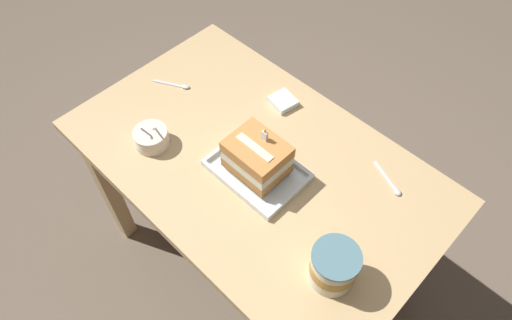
% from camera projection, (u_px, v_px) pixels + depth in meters
% --- Properties ---
extents(ground_plane, '(8.00, 8.00, 0.00)m').
position_uv_depth(ground_plane, '(255.00, 261.00, 2.08)').
color(ground_plane, '#6B5B4C').
extents(dining_table, '(1.20, 0.73, 0.78)m').
position_uv_depth(dining_table, '(255.00, 180.00, 1.55)').
color(dining_table, tan).
rests_on(dining_table, ground_plane).
extents(foil_tray, '(0.29, 0.21, 0.02)m').
position_uv_depth(foil_tray, '(257.00, 171.00, 1.42)').
color(foil_tray, silver).
rests_on(foil_tray, dining_table).
extents(birthday_cake, '(0.17, 0.14, 0.16)m').
position_uv_depth(birthday_cake, '(257.00, 157.00, 1.36)').
color(birthday_cake, '#C38142').
rests_on(birthday_cake, foil_tray).
extents(bowl_stack, '(0.11, 0.11, 0.10)m').
position_uv_depth(bowl_stack, '(151.00, 138.00, 1.47)').
color(bowl_stack, silver).
rests_on(bowl_stack, dining_table).
extents(ice_cream_tub, '(0.13, 0.13, 0.12)m').
position_uv_depth(ice_cream_tub, '(334.00, 266.00, 1.17)').
color(ice_cream_tub, silver).
rests_on(ice_cream_tub, dining_table).
extents(serving_spoon_near_tray, '(0.13, 0.08, 0.01)m').
position_uv_depth(serving_spoon_near_tray, '(179.00, 85.00, 1.64)').
color(serving_spoon_near_tray, silver).
rests_on(serving_spoon_near_tray, dining_table).
extents(serving_spoon_by_bowls, '(0.13, 0.07, 0.01)m').
position_uv_depth(serving_spoon_by_bowls, '(393.00, 186.00, 1.39)').
color(serving_spoon_by_bowls, silver).
rests_on(serving_spoon_by_bowls, dining_table).
extents(napkin_pile, '(0.10, 0.09, 0.02)m').
position_uv_depth(napkin_pile, '(283.00, 101.00, 1.59)').
color(napkin_pile, white).
rests_on(napkin_pile, dining_table).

